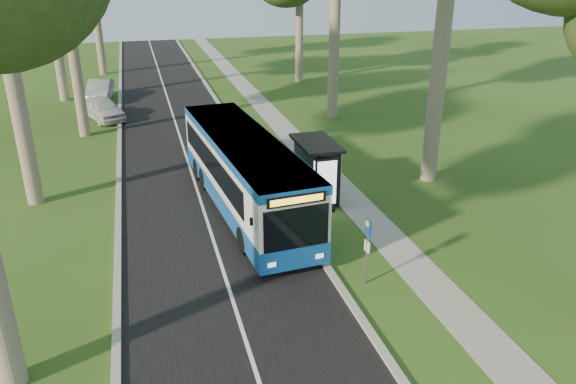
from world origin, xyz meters
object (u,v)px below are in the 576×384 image
at_px(bus, 244,173).
at_px(litter_bin, 313,197).
at_px(bus_stop_sign, 367,243).
at_px(bus_shelter, 322,161).
at_px(car_white, 103,109).
at_px(car_silver, 100,91).

xyz_separation_m(bus, litter_bin, (2.91, -0.40, -1.22)).
bearing_deg(bus_stop_sign, bus_shelter, 76.10).
height_order(bus_stop_sign, car_white, bus_stop_sign).
xyz_separation_m(litter_bin, car_silver, (-9.53, 22.64, 0.33)).
xyz_separation_m(bus_shelter, car_silver, (-10.05, 22.17, -1.08)).
xyz_separation_m(litter_bin, car_white, (-9.17, 17.06, 0.32)).
relative_size(bus_shelter, car_white, 0.69).
bearing_deg(car_silver, car_white, -80.56).
relative_size(bus_stop_sign, car_white, 0.54).
distance_m(bus_stop_sign, car_white, 25.15).
distance_m(bus_stop_sign, car_silver, 30.54).
bearing_deg(car_silver, bus_stop_sign, -66.54).
height_order(bus, car_white, bus).
distance_m(litter_bin, car_white, 19.37).
relative_size(bus, litter_bin, 14.41).
relative_size(bus, bus_shelter, 4.02).
relative_size(bus_stop_sign, bus_shelter, 0.78).
bearing_deg(car_white, bus_stop_sign, -91.56).
bearing_deg(litter_bin, bus, 172.15).
xyz_separation_m(bus_shelter, litter_bin, (-0.53, -0.46, -1.41)).
height_order(bus_stop_sign, litter_bin, bus_stop_sign).
bearing_deg(bus, car_white, 105.43).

